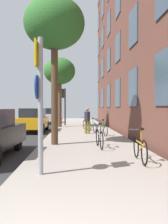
# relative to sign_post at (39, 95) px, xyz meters

# --- Properties ---
(ground_plane) EXTENTS (41.80, 41.80, 0.00)m
(ground_plane) POSITION_rel_sign_post_xyz_m (-2.06, 11.03, -1.97)
(ground_plane) COLOR #332D28
(road_asphalt) EXTENTS (7.00, 38.00, 0.01)m
(road_asphalt) POSITION_rel_sign_post_xyz_m (-4.16, 11.03, -1.96)
(road_asphalt) COLOR #2D2D30
(road_asphalt) RESTS_ON ground
(sidewalk) EXTENTS (4.20, 38.00, 0.12)m
(sidewalk) POSITION_rel_sign_post_xyz_m (1.44, 11.03, -1.91)
(sidewalk) COLOR #9E9389
(sidewalk) RESTS_ON ground
(building_facade) EXTENTS (0.56, 27.00, 16.14)m
(building_facade) POSITION_rel_sign_post_xyz_m (4.03, 10.53, 6.12)
(building_facade) COLOR brown
(building_facade) RESTS_ON ground
(sign_post) EXTENTS (0.16, 0.60, 3.18)m
(sign_post) POSITION_rel_sign_post_xyz_m (0.00, 0.00, 0.00)
(sign_post) COLOR gray
(sign_post) RESTS_ON sidewalk
(traffic_light) EXTENTS (0.43, 0.24, 3.28)m
(traffic_light) POSITION_rel_sign_post_xyz_m (-0.05, 15.95, 0.41)
(traffic_light) COLOR black
(traffic_light) RESTS_ON sidewalk
(tree_near) EXTENTS (2.55, 2.55, 6.18)m
(tree_near) POSITION_rel_sign_post_xyz_m (-0.01, 4.62, 3.17)
(tree_near) COLOR #4C3823
(tree_near) RESTS_ON sidewalk
(tree_far) EXTENTS (2.55, 2.55, 5.60)m
(tree_far) POSITION_rel_sign_post_xyz_m (-0.33, 14.14, 2.59)
(tree_far) COLOR brown
(tree_far) RESTS_ON sidewalk
(bicycle_0) EXTENTS (0.42, 1.77, 0.99)m
(bicycle_0) POSITION_rel_sign_post_xyz_m (2.71, 1.24, -1.46)
(bicycle_0) COLOR black
(bicycle_0) RESTS_ON sidewalk
(bicycle_1) EXTENTS (0.42, 1.68, 0.98)m
(bicycle_1) POSITION_rel_sign_post_xyz_m (1.80, 3.71, -1.47)
(bicycle_1) COLOR black
(bicycle_1) RESTS_ON sidewalk
(bicycle_2) EXTENTS (0.53, 1.63, 0.91)m
(bicycle_2) POSITION_rel_sign_post_xyz_m (2.41, 7.88, -1.49)
(bicycle_2) COLOR black
(bicycle_2) RESTS_ON sidewalk
(bicycle_3) EXTENTS (0.54, 1.66, 0.92)m
(bicycle_3) POSITION_rel_sign_post_xyz_m (2.00, 9.86, -1.49)
(bicycle_3) COLOR black
(bicycle_3) RESTS_ON sidewalk
(bicycle_4) EXTENTS (0.48, 1.64, 0.95)m
(bicycle_4) POSITION_rel_sign_post_xyz_m (1.67, 11.56, -1.48)
(bicycle_4) COLOR black
(bicycle_4) RESTS_ON sidewalk
(pedestrian_0) EXTENTS (0.48, 0.48, 1.55)m
(pedestrian_0) POSITION_rel_sign_post_xyz_m (1.62, 8.88, -0.96)
(pedestrian_0) COLOR olive
(pedestrian_0) RESTS_ON sidewalk
(car_1) EXTENTS (1.77, 4.17, 1.62)m
(car_1) POSITION_rel_sign_post_xyz_m (-1.95, 11.12, -1.13)
(car_1) COLOR orange
(car_1) RESTS_ON road_asphalt
(car_2) EXTENTS (1.92, 4.00, 1.62)m
(car_2) POSITION_rel_sign_post_xyz_m (-1.94, 19.97, -1.13)
(car_2) COLOR silver
(car_2) RESTS_ON road_asphalt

